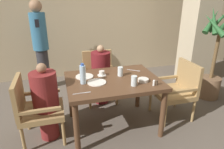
{
  "coord_description": "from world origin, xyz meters",
  "views": [
    {
      "loc": [
        -0.68,
        -2.35,
        1.77
      ],
      "look_at": [
        0.0,
        0.05,
        0.78
      ],
      "focal_mm": 32.0,
      "sensor_mm": 36.0,
      "label": 1
    }
  ],
  "objects_px": {
    "chair_far_side": "(99,74)",
    "water_bottle": "(83,74)",
    "plate_main_right": "(97,82)",
    "diner_in_far_chair": "(101,74)",
    "teacup_with_saucer": "(102,73)",
    "plate_main_left": "(85,76)",
    "chair_left_side": "(35,107)",
    "potted_palm": "(214,63)",
    "diner_in_left_chair": "(46,101)",
    "glass_tall_near": "(134,81)",
    "glass_tall_mid": "(120,71)",
    "bowl_small": "(143,80)",
    "standing_host": "(40,44)",
    "chair_right_side": "(178,88)"
  },
  "relations": [
    {
      "from": "standing_host",
      "to": "water_bottle",
      "type": "relative_size",
      "value": 6.43
    },
    {
      "from": "potted_palm",
      "to": "glass_tall_near",
      "type": "xyz_separation_m",
      "value": [
        -1.75,
        -0.63,
        0.14
      ]
    },
    {
      "from": "diner_in_far_chair",
      "to": "teacup_with_saucer",
      "type": "distance_m",
      "value": 0.61
    },
    {
      "from": "diner_in_left_chair",
      "to": "chair_right_side",
      "type": "height_order",
      "value": "diner_in_left_chair"
    },
    {
      "from": "plate_main_right",
      "to": "bowl_small",
      "type": "relative_size",
      "value": 1.73
    },
    {
      "from": "diner_in_left_chair",
      "to": "glass_tall_mid",
      "type": "height_order",
      "value": "diner_in_left_chair"
    },
    {
      "from": "teacup_with_saucer",
      "to": "plate_main_left",
      "type": "bearing_deg",
      "value": 178.15
    },
    {
      "from": "diner_in_left_chair",
      "to": "glass_tall_mid",
      "type": "distance_m",
      "value": 1.05
    },
    {
      "from": "plate_main_right",
      "to": "water_bottle",
      "type": "bearing_deg",
      "value": 169.71
    },
    {
      "from": "chair_far_side",
      "to": "diner_in_left_chair",
      "type": "bearing_deg",
      "value": -135.17
    },
    {
      "from": "chair_far_side",
      "to": "glass_tall_near",
      "type": "height_order",
      "value": "chair_far_side"
    },
    {
      "from": "glass_tall_mid",
      "to": "plate_main_right",
      "type": "bearing_deg",
      "value": -158.05
    },
    {
      "from": "standing_host",
      "to": "plate_main_right",
      "type": "xyz_separation_m",
      "value": [
        0.74,
        -1.68,
        -0.18
      ]
    },
    {
      "from": "diner_in_left_chair",
      "to": "plate_main_right",
      "type": "distance_m",
      "value": 0.68
    },
    {
      "from": "chair_far_side",
      "to": "diner_in_far_chair",
      "type": "xyz_separation_m",
      "value": [
        -0.0,
        -0.14,
        0.06
      ]
    },
    {
      "from": "chair_left_side",
      "to": "chair_right_side",
      "type": "bearing_deg",
      "value": 0.0
    },
    {
      "from": "diner_in_left_chair",
      "to": "bowl_small",
      "type": "bearing_deg",
      "value": -8.01
    },
    {
      "from": "chair_far_side",
      "to": "water_bottle",
      "type": "distance_m",
      "value": 1.06
    },
    {
      "from": "chair_far_side",
      "to": "water_bottle",
      "type": "relative_size",
      "value": 3.25
    },
    {
      "from": "potted_palm",
      "to": "bowl_small",
      "type": "xyz_separation_m",
      "value": [
        -1.59,
        -0.54,
        0.09
      ]
    },
    {
      "from": "potted_palm",
      "to": "plate_main_right",
      "type": "bearing_deg",
      "value": -169.07
    },
    {
      "from": "potted_palm",
      "to": "chair_far_side",
      "type": "bearing_deg",
      "value": 165.41
    },
    {
      "from": "glass_tall_near",
      "to": "plate_main_left",
      "type": "bearing_deg",
      "value": 140.82
    },
    {
      "from": "standing_host",
      "to": "diner_in_far_chair",
      "type": "bearing_deg",
      "value": -42.63
    },
    {
      "from": "potted_palm",
      "to": "water_bottle",
      "type": "distance_m",
      "value": 2.39
    },
    {
      "from": "standing_host",
      "to": "water_bottle",
      "type": "distance_m",
      "value": 1.75
    },
    {
      "from": "chair_left_side",
      "to": "potted_palm",
      "type": "height_order",
      "value": "potted_palm"
    },
    {
      "from": "plate_main_right",
      "to": "bowl_small",
      "type": "xyz_separation_m",
      "value": [
        0.59,
        -0.12,
        0.01
      ]
    },
    {
      "from": "potted_palm",
      "to": "water_bottle",
      "type": "relative_size",
      "value": 6.12
    },
    {
      "from": "chair_far_side",
      "to": "plate_main_right",
      "type": "xyz_separation_m",
      "value": [
        -0.23,
        -0.93,
        0.27
      ]
    },
    {
      "from": "plate_main_left",
      "to": "glass_tall_near",
      "type": "height_order",
      "value": "glass_tall_near"
    },
    {
      "from": "chair_left_side",
      "to": "potted_palm",
      "type": "distance_m",
      "value": 2.99
    },
    {
      "from": "plate_main_left",
      "to": "glass_tall_mid",
      "type": "bearing_deg",
      "value": -10.89
    },
    {
      "from": "plate_main_right",
      "to": "chair_far_side",
      "type": "bearing_deg",
      "value": 76.0
    },
    {
      "from": "diner_in_far_chair",
      "to": "water_bottle",
      "type": "bearing_deg",
      "value": -117.82
    },
    {
      "from": "plate_main_right",
      "to": "water_bottle",
      "type": "relative_size",
      "value": 0.91
    },
    {
      "from": "glass_tall_mid",
      "to": "diner_in_left_chair",
      "type": "bearing_deg",
      "value": -174.83
    },
    {
      "from": "chair_right_side",
      "to": "diner_in_left_chair",
      "type": "bearing_deg",
      "value": 180.0
    },
    {
      "from": "diner_in_far_chair",
      "to": "plate_main_left",
      "type": "relative_size",
      "value": 4.25
    },
    {
      "from": "diner_in_far_chair",
      "to": "potted_palm",
      "type": "relative_size",
      "value": 0.63
    },
    {
      "from": "chair_left_side",
      "to": "teacup_with_saucer",
      "type": "xyz_separation_m",
      "value": [
        0.91,
        0.18,
        0.29
      ]
    },
    {
      "from": "diner_in_left_chair",
      "to": "glass_tall_near",
      "type": "height_order",
      "value": "diner_in_left_chair"
    },
    {
      "from": "chair_left_side",
      "to": "plate_main_left",
      "type": "distance_m",
      "value": 0.74
    },
    {
      "from": "standing_host",
      "to": "water_bottle",
      "type": "xyz_separation_m",
      "value": [
        0.57,
        -1.65,
        -0.06
      ]
    },
    {
      "from": "standing_host",
      "to": "teacup_with_saucer",
      "type": "relative_size",
      "value": 13.83
    },
    {
      "from": "diner_in_left_chair",
      "to": "potted_palm",
      "type": "bearing_deg",
      "value": 7.37
    },
    {
      "from": "chair_far_side",
      "to": "glass_tall_mid",
      "type": "distance_m",
      "value": 0.86
    },
    {
      "from": "chair_left_side",
      "to": "plate_main_right",
      "type": "distance_m",
      "value": 0.83
    },
    {
      "from": "chair_far_side",
      "to": "plate_main_right",
      "type": "bearing_deg",
      "value": -104.0
    },
    {
      "from": "chair_left_side",
      "to": "plate_main_left",
      "type": "bearing_deg",
      "value": 15.52
    }
  ]
}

